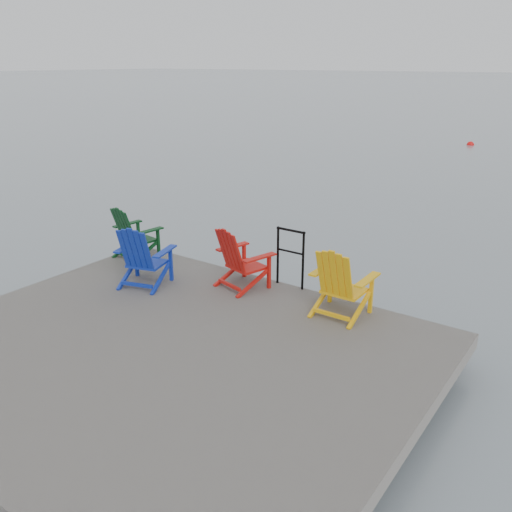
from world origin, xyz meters
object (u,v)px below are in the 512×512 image
Objects in this scene: chair_blue at (142,255)px; handrail at (290,252)px; chair_yellow at (341,282)px; buoy_b at (470,145)px; chair_red at (240,258)px; chair_green at (133,232)px.

handrail is at bearing 18.02° from chair_blue.
buoy_b is (-3.63, 20.64, -0.99)m from chair_yellow.
buoy_b is (-1.98, 20.64, -0.97)m from chair_red.
chair_blue is at bearing -145.36° from handrail.
chair_blue reaches higher than chair_green.
chair_green is at bearing -170.69° from handrail.
chair_red is 2.79× the size of buoy_b.
handrail is at bearing 16.98° from chair_green.
chair_red is 0.97× the size of chair_yellow.
chair_yellow is at bearing -24.07° from handrail.
chair_yellow reaches higher than chair_blue.
chair_red is at bearing 179.63° from chair_yellow.
chair_yellow is at bearing 14.66° from chair_red.
chair_green is (-2.86, -0.47, -0.08)m from handrail.
chair_green is at bearing -165.08° from chair_red.
chair_red is at bearing -140.96° from handrail.
chair_blue is (-1.82, -1.25, -0.06)m from handrail.
chair_yellow reaches higher than chair_green.
chair_yellow is (2.89, 0.78, 0.01)m from chair_blue.
chair_blue is (1.04, -0.79, 0.02)m from chair_green.
chair_red is 1.65m from chair_yellow.
handrail is 2.21m from chair_blue.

